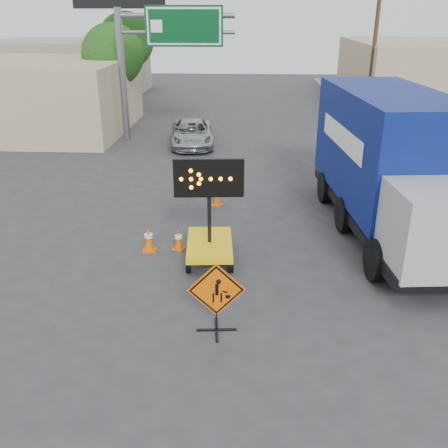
# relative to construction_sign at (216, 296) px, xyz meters

# --- Properties ---
(ground) EXTENTS (100.00, 100.00, 0.00)m
(ground) POSITION_rel_construction_sign_xyz_m (0.31, -0.03, -0.89)
(ground) COLOR #2D2D30
(ground) RESTS_ON ground
(curb_right) EXTENTS (0.40, 60.00, 0.12)m
(curb_right) POSITION_rel_construction_sign_xyz_m (7.51, 14.97, -0.83)
(curb_right) COLOR gray
(curb_right) RESTS_ON ground
(sidewalk_right) EXTENTS (4.00, 60.00, 0.15)m
(sidewalk_right) POSITION_rel_construction_sign_xyz_m (9.81, 14.97, -0.82)
(sidewalk_right) COLOR gray
(sidewalk_right) RESTS_ON ground
(storefront_left_near) EXTENTS (14.00, 10.00, 4.00)m
(storefront_left_near) POSITION_rel_construction_sign_xyz_m (-13.69, 19.97, 1.11)
(storefront_left_near) COLOR tan
(storefront_left_near) RESTS_ON ground
(storefront_left_far) EXTENTS (12.00, 10.00, 4.40)m
(storefront_left_far) POSITION_rel_construction_sign_xyz_m (-14.69, 33.97, 1.31)
(storefront_left_far) COLOR #9F9384
(storefront_left_far) RESTS_ON ground
(building_right_far) EXTENTS (10.00, 14.00, 4.60)m
(building_right_far) POSITION_rel_construction_sign_xyz_m (13.31, 29.97, 1.41)
(building_right_far) COLOR tan
(building_right_far) RESTS_ON ground
(highway_gantry) EXTENTS (6.18, 0.38, 6.90)m
(highway_gantry) POSITION_rel_construction_sign_xyz_m (-4.12, 17.92, 4.18)
(highway_gantry) COLOR slate
(highway_gantry) RESTS_ON ground
(utility_pole_far) EXTENTS (1.80, 0.26, 9.00)m
(utility_pole_far) POSITION_rel_construction_sign_xyz_m (8.31, 23.97, 3.79)
(utility_pole_far) COLOR #422B1C
(utility_pole_far) RESTS_ON ground
(tree_left_near) EXTENTS (3.71, 3.71, 6.03)m
(tree_left_near) POSITION_rel_construction_sign_xyz_m (-7.69, 21.97, 3.27)
(tree_left_near) COLOR #422B1C
(tree_left_near) RESTS_ON ground
(tree_left_far) EXTENTS (4.10, 4.10, 6.66)m
(tree_left_far) POSITION_rel_construction_sign_xyz_m (-8.69, 29.97, 3.70)
(tree_left_far) COLOR #422B1C
(tree_left_far) RESTS_ON ground
(construction_sign) EXTENTS (1.27, 0.90, 1.69)m
(construction_sign) POSITION_rel_construction_sign_xyz_m (0.00, 0.00, 0.00)
(construction_sign) COLOR black
(construction_sign) RESTS_ON ground
(arrow_board) EXTENTS (1.90, 2.20, 3.00)m
(arrow_board) POSITION_rel_construction_sign_xyz_m (-0.42, 3.47, -0.22)
(arrow_board) COLOR yellow
(arrow_board) RESTS_ON ground
(pickup_truck) EXTENTS (2.69, 4.92, 1.31)m
(pickup_truck) POSITION_rel_construction_sign_xyz_m (-2.38, 16.67, -0.24)
(pickup_truck) COLOR #A7AAAE
(pickup_truck) RESTS_ON ground
(box_truck) EXTENTS (3.57, 9.41, 4.37)m
(box_truck) POSITION_rel_construction_sign_xyz_m (5.07, 5.82, 1.09)
(box_truck) COLOR black
(box_truck) RESTS_ON ground
(cone_a) EXTENTS (0.43, 0.43, 0.64)m
(cone_a) POSITION_rel_construction_sign_xyz_m (-1.41, 4.10, -0.57)
(cone_a) COLOR #E35704
(cone_a) RESTS_ON ground
(cone_b) EXTENTS (0.41, 0.41, 0.77)m
(cone_b) POSITION_rel_construction_sign_xyz_m (-2.27, 3.96, -0.51)
(cone_b) COLOR #E35704
(cone_b) RESTS_ON ground
(cone_c) EXTENTS (0.46, 0.46, 0.69)m
(cone_c) POSITION_rel_construction_sign_xyz_m (-0.49, 7.86, -0.55)
(cone_c) COLOR #E35704
(cone_c) RESTS_ON ground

